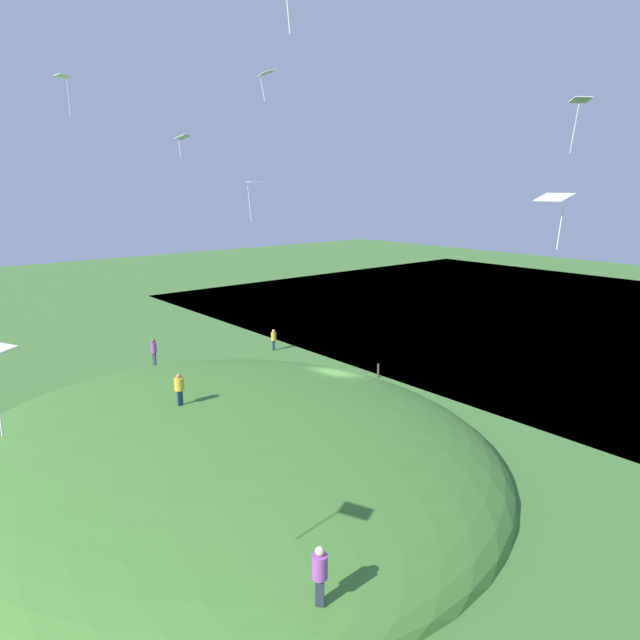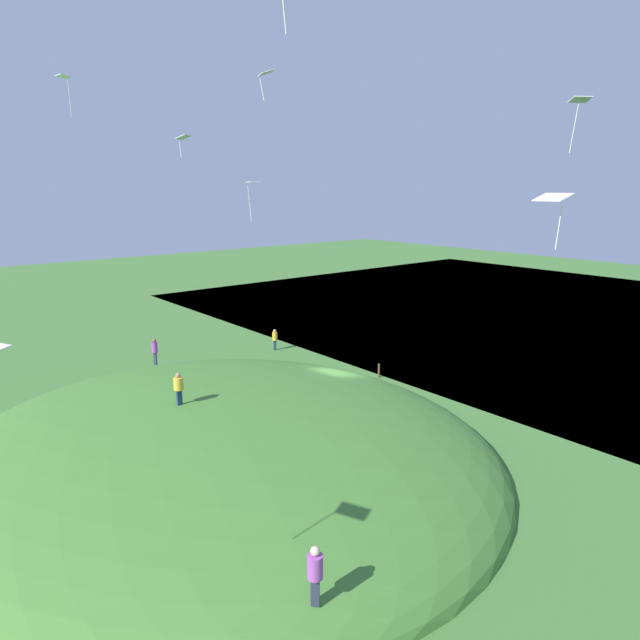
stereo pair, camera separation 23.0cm
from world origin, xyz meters
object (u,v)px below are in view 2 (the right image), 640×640
Objects in this scene: person_watching_kites at (155,348)px; kite_1 at (183,138)px; person_near_shore at (275,337)px; person_on_hilltop at (315,569)px; mooring_post at (379,371)px; kite_5 at (553,199)px; kite_2 at (266,74)px; kite_8 at (579,104)px; kite_6 at (253,185)px; kite_7 at (64,79)px; person_walking_path at (179,385)px.

kite_1 is at bearing 152.74° from person_watching_kites.
person_watching_kites is 1.07× the size of person_near_shore.
person_on_hilltop is 1.95× the size of mooring_post.
kite_5 is at bearing 103.92° from kite_1.
person_on_hilltop is 29.71m from person_near_shore.
kite_2 reaches higher than person_near_shore.
kite_8 is at bearing 114.65° from kite_1.
kite_2 reaches higher than kite_6.
kite_7 is 0.98× the size of kite_8.
kite_6 reaches higher than person_walking_path.
kite_6 reaches higher than kite_5.
person_walking_path is 11.77m from kite_6.
person_walking_path is 13.80m from kite_1.
kite_8 reaches higher than kite_6.
person_near_shore is 18.18m from kite_1.
person_near_shore is 22.59m from kite_7.
mooring_post is at bearing 3.10° from person_walking_path.
mooring_post is (-1.59, 9.94, -0.59)m from person_near_shore.
person_near_shore is (-10.44, -1.28, -1.28)m from person_watching_kites.
kite_8 is at bearing 126.56° from kite_2.
kite_8 reaches higher than mooring_post.
person_near_shore is at bearing -173.20° from kite_7.
kite_6 is at bearing -73.90° from person_on_hilltop.
person_near_shore is 27.71m from kite_5.
kite_2 is (-4.46, 1.22, 13.90)m from person_walking_path.
person_on_hilltop is at bearing 86.27° from kite_7.
person_near_shore is 1.40× the size of kite_1.
kite_5 is (-5.30, 23.60, 9.78)m from person_watching_kites.
kite_7 reaches higher than person_on_hilltop.
person_walking_path is 17.76m from kite_5.
person_watching_kites reaches higher than person_on_hilltop.
kite_5 reaches higher than person_watching_kites.
person_walking_path reaches higher than person_watching_kites.
kite_7 is at bearing -26.80° from mooring_post.
kite_7 is (14.63, 1.74, 17.13)m from person_near_shore.
person_near_shore is 1.78× the size of mooring_post.
kite_7 is at bearing 61.97° from person_watching_kites.
kite_7 reaches higher than person_watching_kites.
kite_5 is 20.11m from mooring_post.
kite_1 reaches higher than person_walking_path.
kite_8 is at bearing -161.54° from kite_5.
kite_6 is 11.49m from kite_7.
person_on_hilltop is at bearing 4.72° from kite_8.
kite_1 is at bearing 139.60° from kite_7.
person_on_hilltop is 14.74m from kite_5.
kite_6 is at bearing -82.47° from kite_5.
person_on_hilltop is 24.31m from person_watching_kites.
person_watching_kites is 0.86× the size of kite_7.
person_walking_path is at bearing 26.95° from kite_6.
kite_7 reaches higher than kite_6.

